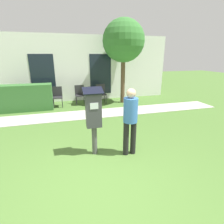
% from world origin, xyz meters
% --- Properties ---
extents(ground_plane, '(40.00, 40.00, 0.00)m').
position_xyz_m(ground_plane, '(0.00, 0.00, 0.00)').
color(ground_plane, '#476B2D').
extents(sidewalk, '(12.00, 1.10, 0.02)m').
position_xyz_m(sidewalk, '(0.00, 4.03, 0.01)').
color(sidewalk, '#B7B2A8').
rests_on(sidewalk, ground).
extents(building_facade, '(10.00, 0.26, 3.20)m').
position_xyz_m(building_facade, '(0.00, 6.57, 1.60)').
color(building_facade, white).
rests_on(building_facade, ground).
extents(parking_meter, '(0.44, 0.31, 1.59)m').
position_xyz_m(parking_meter, '(0.12, 1.12, 1.02)').
color(parking_meter, '#4C4C4C').
rests_on(parking_meter, ground).
extents(person_standing, '(0.32, 0.32, 1.58)m').
position_xyz_m(person_standing, '(0.91, 0.89, 0.93)').
color(person_standing, black).
rests_on(person_standing, ground).
extents(outdoor_chair_left, '(0.44, 0.44, 0.90)m').
position_xyz_m(outdoor_chair_left, '(-0.80, 5.55, 0.53)').
color(outdoor_chair_left, '#262628').
rests_on(outdoor_chair_left, ground).
extents(outdoor_chair_middle, '(0.44, 0.44, 0.90)m').
position_xyz_m(outdoor_chair_middle, '(0.22, 5.68, 0.53)').
color(outdoor_chair_middle, '#262628').
rests_on(outdoor_chair_middle, ground).
extents(outdoor_chair_right, '(0.44, 0.44, 0.90)m').
position_xyz_m(outdoor_chair_right, '(1.24, 5.68, 0.53)').
color(outdoor_chair_right, '#262628').
rests_on(outdoor_chair_right, ground).
extents(hedge_row, '(2.11, 0.60, 1.10)m').
position_xyz_m(hedge_row, '(-2.04, 5.27, 0.55)').
color(hedge_row, '#33662D').
rests_on(hedge_row, ground).
extents(tree, '(1.90, 1.90, 3.82)m').
position_xyz_m(tree, '(2.28, 5.46, 2.84)').
color(tree, brown).
rests_on(tree, ground).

